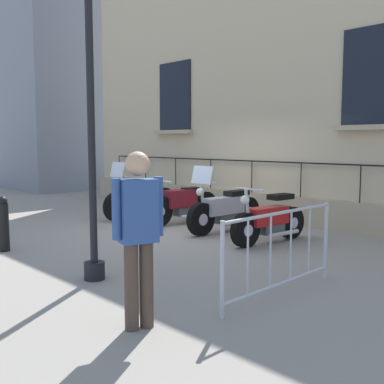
{
  "coord_description": "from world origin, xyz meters",
  "views": [
    {
      "loc": [
        6.64,
        7.11,
        1.86
      ],
      "look_at": [
        -0.18,
        0.0,
        0.8
      ],
      "focal_mm": 43.74,
      "sensor_mm": 36.0,
      "label": 1
    }
  ],
  "objects": [
    {
      "name": "bollard",
      "position": [
        3.53,
        -0.77,
        0.48
      ],
      "size": [
        0.19,
        0.19,
        0.94
      ],
      "color": "black",
      "rests_on": "ground_plane"
    },
    {
      "name": "motorcycle_maroon",
      "position": [
        -0.47,
        -0.64,
        0.44
      ],
      "size": [
        2.04,
        0.64,
        1.03
      ],
      "color": "black",
      "rests_on": "ground_plane"
    },
    {
      "name": "pedestrian_walking",
      "position": [
        3.9,
        3.49,
        1.01
      ],
      "size": [
        0.51,
        0.31,
        1.77
      ],
      "color": "#47382D",
      "rests_on": "ground_plane"
    },
    {
      "name": "motorcycle_silver",
      "position": [
        -0.51,
        0.65,
        0.45
      ],
      "size": [
        2.09,
        0.65,
        1.39
      ],
      "color": "black",
      "rests_on": "ground_plane"
    },
    {
      "name": "ground_plane",
      "position": [
        0.0,
        0.0,
        0.0
      ],
      "size": [
        60.0,
        60.0,
        0.0
      ],
      "primitive_type": "plane",
      "color": "gray"
    },
    {
      "name": "motorcycle_orange",
      "position": [
        -0.31,
        -1.95,
        0.45
      ],
      "size": [
        2.18,
        0.54,
        1.39
      ],
      "color": "black",
      "rests_on": "ground_plane"
    },
    {
      "name": "motorcycle_red",
      "position": [
        -0.28,
        1.96,
        0.41
      ],
      "size": [
        1.88,
        0.66,
        1.05
      ],
      "color": "black",
      "rests_on": "ground_plane"
    },
    {
      "name": "distant_building",
      "position": [
        -3.57,
        -10.66,
        3.67
      ],
      "size": [
        5.48,
        4.28,
        7.33
      ],
      "color": "gray",
      "rests_on": "ground_plane"
    },
    {
      "name": "building_facade",
      "position": [
        -2.59,
        0.0,
        3.53
      ],
      "size": [
        0.82,
        13.12,
        7.26
      ],
      "color": "#C6B28E",
      "rests_on": "ground_plane"
    },
    {
      "name": "crowd_barrier",
      "position": [
        2.06,
        3.88,
        0.56
      ],
      "size": [
        2.17,
        0.09,
        1.05
      ],
      "color": "#B7B7BF",
      "rests_on": "ground_plane"
    }
  ]
}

